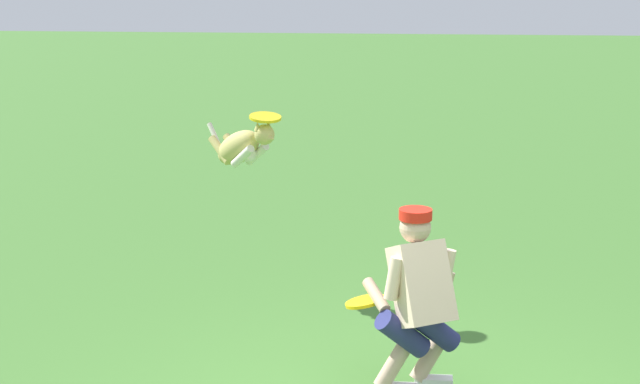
{
  "coord_description": "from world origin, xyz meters",
  "views": [
    {
      "loc": [
        0.03,
        5.43,
        2.96
      ],
      "look_at": [
        0.68,
        -1.77,
        1.17
      ],
      "focal_mm": 55.5,
      "sensor_mm": 36.0,
      "label": 1
    }
  ],
  "objects": [
    {
      "name": "person",
      "position": [
        -0.06,
        -0.81,
        0.7
      ],
      "size": [
        0.71,
        0.54,
        1.29
      ],
      "rotation": [
        0.0,
        0.0,
        -1.04
      ],
      "color": "silver",
      "rests_on": "ground_plane"
    },
    {
      "name": "dog",
      "position": [
        1.45,
        -2.8,
        1.3
      ],
      "size": [
        0.74,
        0.75,
        0.52
      ],
      "rotation": [
        0.0,
        0.0,
        2.35
      ],
      "color": "tan"
    },
    {
      "name": "frisbee_flying",
      "position": [
        1.21,
        -2.58,
        1.6
      ],
      "size": [
        0.38,
        0.38,
        0.07
      ],
      "primitive_type": "cylinder",
      "rotation": [
        -0.14,
        0.02,
        0.66
      ],
      "color": "yellow"
    },
    {
      "name": "frisbee_held",
      "position": [
        0.3,
        -0.95,
        0.61
      ],
      "size": [
        0.35,
        0.35,
        0.09
      ],
      "primitive_type": "cylinder",
      "rotation": [
        -0.0,
        -0.24,
        2.82
      ],
      "color": "yellow",
      "rests_on": "person"
    }
  ]
}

